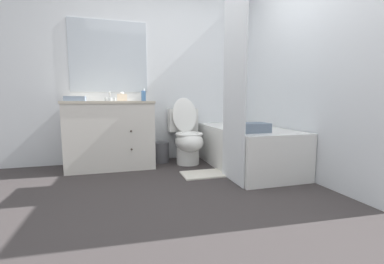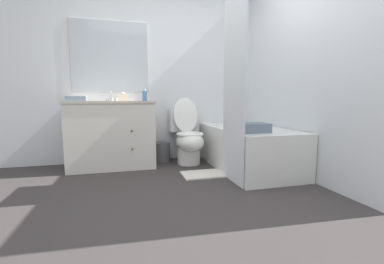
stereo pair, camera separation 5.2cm
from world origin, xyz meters
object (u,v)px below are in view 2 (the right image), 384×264
(sink_faucet, at_px, (112,98))
(toilet, at_px, (188,138))
(bathtub, at_px, (246,147))
(bath_towel_folded, at_px, (252,128))
(wastebasket, at_px, (162,152))
(tissue_box, at_px, (123,97))
(soap_dispenser, at_px, (145,96))
(bath_mat, at_px, (207,174))
(vanity_cabinet, at_px, (112,133))
(hand_towel_folded, at_px, (76,99))

(sink_faucet, bearing_deg, toilet, -15.97)
(bathtub, height_order, bath_towel_folded, bath_towel_folded)
(wastebasket, xyz_separation_m, tissue_box, (-0.50, 0.01, 0.75))
(soap_dispenser, bearing_deg, bath_mat, -47.63)
(bath_mat, bearing_deg, tissue_box, 139.94)
(bathtub, distance_m, bath_towel_folded, 0.58)
(toilet, relative_size, bath_mat, 1.57)
(toilet, height_order, wastebasket, toilet)
(vanity_cabinet, bearing_deg, soap_dispenser, 3.94)
(toilet, xyz_separation_m, tissue_box, (-0.83, 0.17, 0.54))
(bathtub, distance_m, bath_mat, 0.66)
(wastebasket, height_order, bath_mat, wastebasket)
(bath_mat, bearing_deg, hand_towel_folded, 160.03)
(bathtub, height_order, soap_dispenser, soap_dispenser)
(toilet, bearing_deg, bath_towel_folded, -61.33)
(vanity_cabinet, xyz_separation_m, bath_mat, (1.05, -0.67, -0.42))
(hand_towel_folded, relative_size, bath_mat, 0.40)
(tissue_box, bearing_deg, bath_mat, -40.06)
(vanity_cabinet, height_order, sink_faucet, sink_faucet)
(tissue_box, relative_size, bath_towel_folded, 0.44)
(wastebasket, xyz_separation_m, soap_dispenser, (-0.23, -0.06, 0.78))
(sink_faucet, height_order, bathtub, sink_faucet)
(wastebasket, xyz_separation_m, bath_towel_folded, (0.81, -1.05, 0.42))
(tissue_box, bearing_deg, vanity_cabinet, -147.79)
(vanity_cabinet, bearing_deg, tissue_box, 32.21)
(vanity_cabinet, height_order, bath_mat, vanity_cabinet)
(wastebasket, height_order, soap_dispenser, soap_dispenser)
(soap_dispenser, bearing_deg, bathtub, -23.27)
(bath_mat, bearing_deg, bathtub, 16.58)
(hand_towel_folded, height_order, bath_mat, hand_towel_folded)
(vanity_cabinet, xyz_separation_m, bath_towel_folded, (1.46, -0.96, 0.13))
(hand_towel_folded, xyz_separation_m, bath_towel_folded, (1.84, -0.81, -0.31))
(tissue_box, bearing_deg, bathtub, -21.59)
(soap_dispenser, height_order, bath_mat, soap_dispenser)
(vanity_cabinet, distance_m, bath_mat, 1.32)
(soap_dispenser, bearing_deg, wastebasket, 14.66)
(wastebasket, distance_m, soap_dispenser, 0.81)
(sink_faucet, height_order, tissue_box, sink_faucet)
(tissue_box, xyz_separation_m, bath_mat, (0.90, -0.76, -0.88))
(toilet, distance_m, bath_towel_folded, 1.03)
(vanity_cabinet, relative_size, tissue_box, 7.36)
(toilet, bearing_deg, hand_towel_folded, -177.04)
(sink_faucet, distance_m, wastebasket, 0.99)
(bath_towel_folded, bearing_deg, toilet, 118.67)
(bathtub, bearing_deg, sink_faucet, 156.89)
(wastebasket, height_order, hand_towel_folded, hand_towel_folded)
(vanity_cabinet, distance_m, wastebasket, 0.72)
(bathtub, xyz_separation_m, tissue_box, (-1.49, 0.59, 0.63))
(bathtub, relative_size, wastebasket, 5.60)
(sink_faucet, height_order, bath_towel_folded, sink_faucet)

